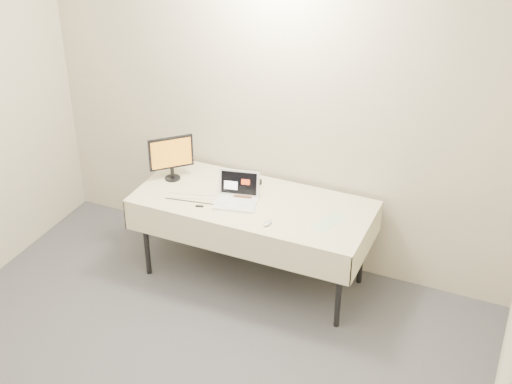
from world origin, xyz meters
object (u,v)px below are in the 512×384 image
at_px(laptop, 237,195).
at_px(book, 234,185).
at_px(table, 253,208).
at_px(monitor, 171,155).

bearing_deg(laptop, book, 117.49).
distance_m(table, laptop, 0.17).
distance_m(laptop, book, 0.09).
height_order(table, book, book).
bearing_deg(book, table, -8.62).
xyz_separation_m(laptop, monitor, (-0.63, 0.11, 0.17)).
height_order(laptop, book, laptop).
bearing_deg(book, monitor, 171.48).
distance_m(laptop, monitor, 0.66).
xyz_separation_m(table, monitor, (-0.75, 0.06, 0.28)).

